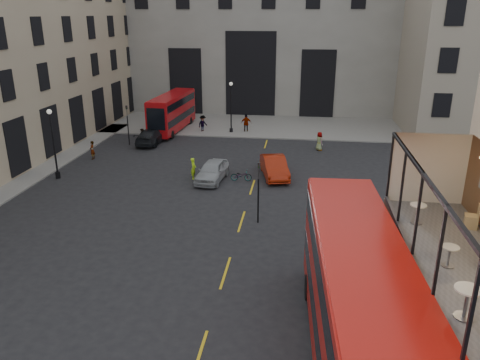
# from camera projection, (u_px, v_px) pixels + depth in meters

# --- Properties ---
(host_frontage) EXTENTS (3.00, 11.00, 4.50)m
(host_frontage) POSITION_uv_depth(u_px,v_px,m) (450.00, 325.00, 15.37)
(host_frontage) COLOR tan
(host_frontage) RESTS_ON ground
(cafe_floor) EXTENTS (3.00, 10.00, 0.10)m
(cafe_floor) POSITION_uv_depth(u_px,v_px,m) (461.00, 264.00, 14.60)
(cafe_floor) COLOR slate
(cafe_floor) RESTS_ON host_frontage
(gateway) EXTENTS (35.00, 10.60, 18.00)m
(gateway) POSITION_uv_depth(u_px,v_px,m) (255.00, 35.00, 59.21)
(gateway) COLOR gray
(gateway) RESTS_ON ground
(pavement_far) EXTENTS (40.00, 12.00, 0.12)m
(pavement_far) POSITION_uv_depth(u_px,v_px,m) (237.00, 124.00, 53.15)
(pavement_far) COLOR slate
(pavement_far) RESTS_ON ground
(traffic_light_near) EXTENTS (0.16, 0.20, 3.80)m
(traffic_light_near) POSITION_uv_depth(u_px,v_px,m) (258.00, 185.00, 27.46)
(traffic_light_near) COLOR black
(traffic_light_near) RESTS_ON ground
(traffic_light_far) EXTENTS (0.16, 0.20, 3.80)m
(traffic_light_far) POSITION_uv_depth(u_px,v_px,m) (127.00, 120.00, 44.16)
(traffic_light_far) COLOR black
(traffic_light_far) RESTS_ON ground
(street_lamp_a) EXTENTS (0.36, 0.36, 5.33)m
(street_lamp_a) POSITION_uv_depth(u_px,v_px,m) (54.00, 148.00, 35.08)
(street_lamp_a) COLOR black
(street_lamp_a) RESTS_ON ground
(street_lamp_b) EXTENTS (0.36, 0.36, 5.33)m
(street_lamp_b) POSITION_uv_depth(u_px,v_px,m) (231.00, 111.00, 48.63)
(street_lamp_b) COLOR black
(street_lamp_b) RESTS_ON ground
(bus_near) EXTENTS (3.48, 12.53, 4.95)m
(bus_near) POSITION_uv_depth(u_px,v_px,m) (357.00, 297.00, 15.96)
(bus_near) COLOR #AB120B
(bus_near) RESTS_ON ground
(bus_far) EXTENTS (2.75, 9.86, 3.89)m
(bus_far) POSITION_uv_depth(u_px,v_px,m) (172.00, 111.00, 49.63)
(bus_far) COLOR #A90B0F
(bus_far) RESTS_ON ground
(car_a) EXTENTS (2.25, 4.60, 1.51)m
(car_a) POSITION_uv_depth(u_px,v_px,m) (212.00, 171.00, 35.14)
(car_a) COLOR #9DA1A5
(car_a) RESTS_ON ground
(car_b) EXTENTS (2.73, 5.07, 1.59)m
(car_b) POSITION_uv_depth(u_px,v_px,m) (274.00, 167.00, 35.94)
(car_b) COLOR #981E09
(car_b) RESTS_ON ground
(car_c) EXTENTS (2.07, 4.97, 1.43)m
(car_c) POSITION_uv_depth(u_px,v_px,m) (151.00, 136.00, 45.18)
(car_c) COLOR black
(car_c) RESTS_ON ground
(bicycle) EXTENTS (1.62, 0.68, 0.83)m
(bicycle) POSITION_uv_depth(u_px,v_px,m) (241.00, 176.00, 35.18)
(bicycle) COLOR gray
(bicycle) RESTS_ON ground
(cyclist) EXTENTS (0.43, 0.63, 1.65)m
(cyclist) POSITION_uv_depth(u_px,v_px,m) (193.00, 168.00, 35.47)
(cyclist) COLOR #B6EF19
(cyclist) RESTS_ON ground
(pedestrian_a) EXTENTS (0.96, 0.86, 1.62)m
(pedestrian_a) POSITION_uv_depth(u_px,v_px,m) (143.00, 137.00, 44.56)
(pedestrian_a) COLOR gray
(pedestrian_a) RESTS_ON ground
(pedestrian_b) EXTENTS (1.21, 1.35, 1.82)m
(pedestrian_b) POSITION_uv_depth(u_px,v_px,m) (203.00, 124.00, 49.41)
(pedestrian_b) COLOR gray
(pedestrian_b) RESTS_ON ground
(pedestrian_c) EXTENTS (1.21, 0.68, 1.94)m
(pedestrian_c) POSITION_uv_depth(u_px,v_px,m) (246.00, 123.00, 49.38)
(pedestrian_c) COLOR gray
(pedestrian_c) RESTS_ON ground
(pedestrian_d) EXTENTS (0.89, 1.00, 1.72)m
(pedestrian_d) POSITION_uv_depth(u_px,v_px,m) (319.00, 141.00, 42.92)
(pedestrian_d) COLOR gray
(pedestrian_d) RESTS_ON ground
(pedestrian_e) EXTENTS (0.42, 0.61, 1.60)m
(pedestrian_e) POSITION_uv_depth(u_px,v_px,m) (92.00, 150.00, 40.33)
(pedestrian_e) COLOR gray
(pedestrian_e) RESTS_ON ground
(cafe_table_near) EXTENTS (0.69, 0.69, 0.86)m
(cafe_table_near) POSITION_uv_depth(u_px,v_px,m) (467.00, 298.00, 11.75)
(cafe_table_near) COLOR white
(cafe_table_near) RESTS_ON cafe_floor
(cafe_table_mid) EXTENTS (0.53, 0.53, 0.67)m
(cafe_table_mid) POSITION_uv_depth(u_px,v_px,m) (450.00, 253.00, 14.23)
(cafe_table_mid) COLOR beige
(cafe_table_mid) RESTS_ON cafe_floor
(cafe_table_far) EXTENTS (0.59, 0.59, 0.74)m
(cafe_table_far) POSITION_uv_depth(u_px,v_px,m) (418.00, 211.00, 17.15)
(cafe_table_far) COLOR white
(cafe_table_far) RESTS_ON cafe_floor
(cafe_chair_d) EXTENTS (0.55, 0.55, 0.91)m
(cafe_chair_d) POSITION_uv_depth(u_px,v_px,m) (471.00, 221.00, 16.86)
(cafe_chair_d) COLOR tan
(cafe_chair_d) RESTS_ON cafe_floor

